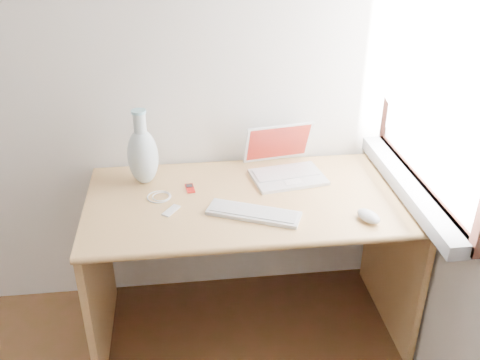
{
  "coord_description": "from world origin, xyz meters",
  "views": [
    {
      "loc": [
        0.75,
        -0.57,
        1.89
      ],
      "look_at": [
        0.98,
        1.35,
        0.84
      ],
      "focal_mm": 40.0,
      "sensor_mm": 36.0,
      "label": 1
    }
  ],
  "objects": [
    {
      "name": "external_keyboard",
      "position": [
        1.02,
        1.23,
        0.75
      ],
      "size": [
        0.39,
        0.25,
        0.02
      ],
      "rotation": [
        0.0,
        0.0,
        -0.41
      ],
      "color": "white",
      "rests_on": "desk"
    },
    {
      "name": "cable_coil",
      "position": [
        0.64,
        1.42,
        0.74
      ],
      "size": [
        0.11,
        0.11,
        0.01
      ],
      "primitive_type": "torus",
      "rotation": [
        0.0,
        0.0,
        -0.07
      ],
      "color": "white",
      "rests_on": "desk"
    },
    {
      "name": "laptop",
      "position": [
        1.22,
        1.56,
        0.79
      ],
      "size": [
        0.35,
        0.31,
        0.22
      ],
      "rotation": [
        0.0,
        0.0,
        0.16
      ],
      "color": "white",
      "rests_on": "desk"
    },
    {
      "name": "vase",
      "position": [
        0.58,
        1.56,
        0.88
      ],
      "size": [
        0.13,
        0.13,
        0.34
      ],
      "color": "white",
      "rests_on": "desk"
    },
    {
      "name": "mouse",
      "position": [
        1.47,
        1.14,
        0.76
      ],
      "size": [
        0.11,
        0.13,
        0.04
      ],
      "primitive_type": "ellipsoid",
      "rotation": [
        0.0,
        0.0,
        0.42
      ],
      "color": "white",
      "rests_on": "desk"
    },
    {
      "name": "ipod",
      "position": [
        0.77,
        1.48,
        0.74
      ],
      "size": [
        0.04,
        0.08,
        0.01
      ],
      "rotation": [
        0.0,
        0.0,
        0.12
      ],
      "color": "#AB110B",
      "rests_on": "desk"
    },
    {
      "name": "desk",
      "position": [
        1.03,
        1.46,
        0.53
      ],
      "size": [
        1.4,
        0.7,
        0.74
      ],
      "color": "tan",
      "rests_on": "floor"
    },
    {
      "name": "remote",
      "position": [
        0.69,
        1.3,
        0.74
      ],
      "size": [
        0.08,
        0.09,
        0.01
      ],
      "primitive_type": "cube",
      "rotation": [
        0.0,
        0.0,
        -0.6
      ],
      "color": "white",
      "rests_on": "desk"
    },
    {
      "name": "window",
      "position": [
        1.72,
        1.3,
        1.28
      ],
      "size": [
        0.11,
        0.99,
        1.1
      ],
      "color": "white",
      "rests_on": "right_wall"
    }
  ]
}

